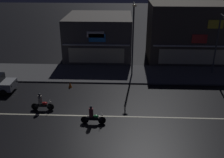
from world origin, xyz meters
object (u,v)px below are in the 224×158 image
at_px(streetlamp_west, 133,34).
at_px(motorcycle_opposite_lane, 42,103).
at_px(streetlamp_mid, 218,39).
at_px(traffic_cone, 70,85).
at_px(motorcycle_following, 93,116).

xyz_separation_m(streetlamp_west, motorcycle_opposite_lane, (-7.64, -7.59, -3.99)).
xyz_separation_m(streetlamp_mid, traffic_cone, (-15.06, -3.96, -3.70)).
distance_m(streetlamp_mid, motorcycle_following, 16.25).
xyz_separation_m(motorcycle_following, motorcycle_opposite_lane, (-4.41, 1.87, 0.00)).
xyz_separation_m(streetlamp_west, streetlamp_mid, (8.91, 0.83, -0.64)).
distance_m(streetlamp_west, motorcycle_following, 10.76).
bearing_deg(motorcycle_following, traffic_cone, -72.03).
bearing_deg(traffic_cone, motorcycle_following, -65.17).
height_order(streetlamp_west, motorcycle_opposite_lane, streetlamp_west).
height_order(motorcycle_following, traffic_cone, motorcycle_following).
distance_m(streetlamp_west, traffic_cone, 8.16).
distance_m(streetlamp_mid, motorcycle_opposite_lane, 18.86).
distance_m(motorcycle_following, motorcycle_opposite_lane, 4.79).
relative_size(streetlamp_west, traffic_cone, 13.93).
height_order(motorcycle_following, motorcycle_opposite_lane, same).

